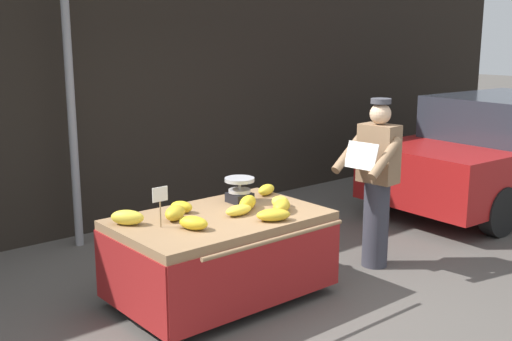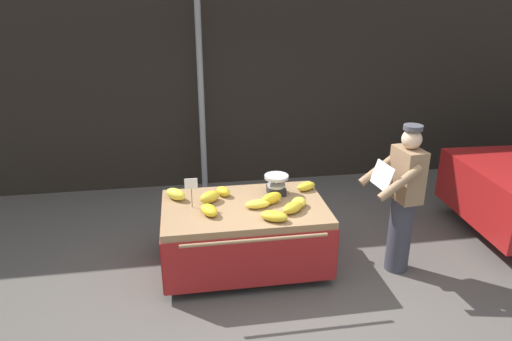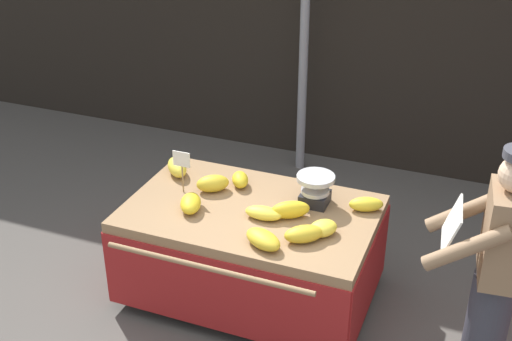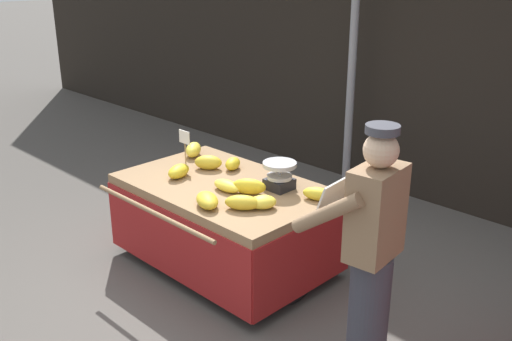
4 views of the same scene
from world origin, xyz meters
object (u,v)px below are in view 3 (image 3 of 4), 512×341
Objects in this scene: banana_cart at (251,232)px; weighing_scale at (315,190)px; banana_bunch_1 at (191,203)px; banana_bunch_3 at (213,183)px; banana_bunch_0 at (264,213)px; banana_bunch_9 at (366,204)px; banana_bunch_6 at (240,180)px; banana_bunch_2 at (323,228)px; banana_bunch_5 at (263,239)px; banana_bunch_7 at (290,210)px; street_pole at (305,21)px; banana_bunch_4 at (177,167)px; banana_bunch_8 at (304,234)px; vendor_person at (494,276)px; price_sign at (182,163)px.

weighing_scale reaches higher than banana_cart.
banana_bunch_1 is 1.05× the size of banana_bunch_3.
banana_bunch_9 is at bearing 30.33° from banana_bunch_0.
weighing_scale is 0.62m from banana_bunch_6.
banana_bunch_2 is 0.43m from banana_bunch_5.
banana_bunch_9 is (0.48, 0.29, -0.01)m from banana_bunch_7.
street_pole reaches higher than weighing_scale.
banana_bunch_5 is at bearing -127.07° from banana_bunch_9.
banana_bunch_0 is at bearing -149.67° from banana_bunch_9.
banana_bunch_2 is (0.91, -2.35, -0.75)m from street_pole.
banana_bunch_5 is at bearing -34.68° from banana_bunch_4.
banana_bunch_8 reaches higher than banana_bunch_2.
banana_bunch_6 is at bearing 123.24° from banana_bunch_5.
vendor_person is at bearing -51.47° from street_pole.
banana_bunch_7 reaches higher than banana_cart.
banana_bunch_8 is (-0.10, -0.12, 0.01)m from banana_bunch_2.
banana_bunch_3 is at bearing 158.63° from banana_cart.
street_pole reaches higher than banana_bunch_7.
vendor_person reaches higher than banana_bunch_5.
banana_cart is at bearing -55.05° from banana_bunch_6.
weighing_scale is 0.51m from banana_bunch_8.
weighing_scale is at bearing 27.13° from banana_bunch_1.
banana_bunch_3 is 0.85× the size of banana_bunch_5.
banana_bunch_1 is 0.92× the size of banana_bunch_4.
banana_bunch_1 is 0.72m from banana_bunch_7.
banana_bunch_8 is (1.24, -0.54, -0.01)m from banana_bunch_4.
weighing_scale is 0.38m from banana_bunch_9.
banana_bunch_0 is 0.56m from banana_bunch_3.
price_sign is (-0.24, -2.17, -0.55)m from street_pole.
weighing_scale reaches higher than banana_bunch_8.
vendor_person is (1.21, -0.08, 0.04)m from banana_bunch_8.
banana_bunch_6 is (-0.46, 0.70, 0.00)m from banana_bunch_5.
street_pole is at bearing 105.96° from banana_bunch_7.
banana_bunch_1 is at bearing -171.37° from banana_bunch_0.
weighing_scale reaches higher than banana_bunch_1.
banana_bunch_8 is (0.86, -0.40, -0.01)m from banana_bunch_3.
vendor_person is at bearing -18.23° from banana_bunch_6.
banana_bunch_5 is (0.62, -0.55, -0.01)m from banana_bunch_3.
banana_bunch_2 reaches higher than banana_cart.
banana_bunch_8 is at bearing -27.64° from banana_cart.
street_pole reaches higher than banana_bunch_4.
street_pole reaches higher than banana_bunch_6.
banana_bunch_8 is at bearing -25.02° from banana_bunch_3.
banana_bunch_7 is (0.51, -0.30, 0.01)m from banana_bunch_6.
banana_bunch_3 is at bearing 155.03° from banana_bunch_0.
street_pole is 10.82× the size of banana_bunch_5.
banana_bunch_0 is at bearing -24.97° from banana_bunch_3.
banana_bunch_3 reaches higher than banana_bunch_1.
vendor_person reaches higher than banana_bunch_8.
banana_bunch_3 is at bearing -137.38° from banana_bunch_6.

